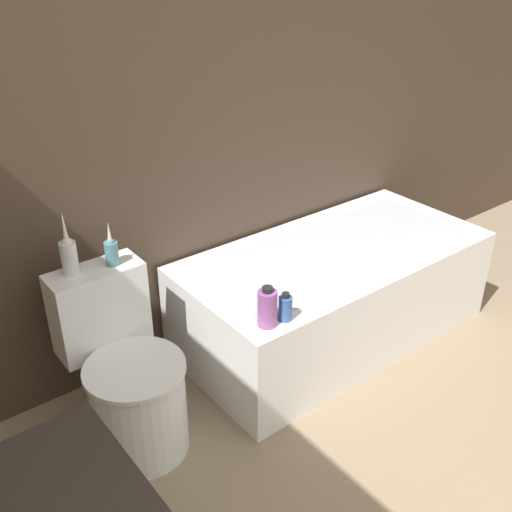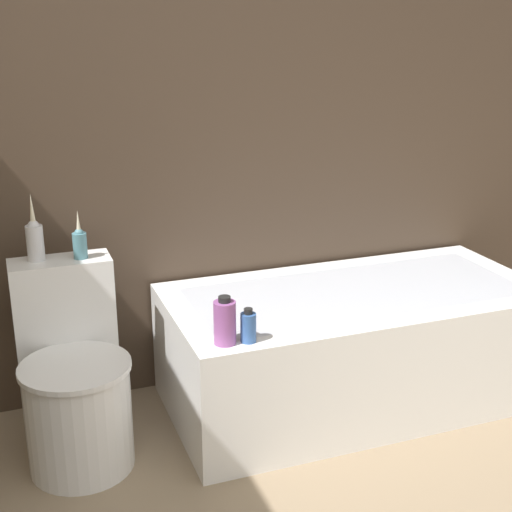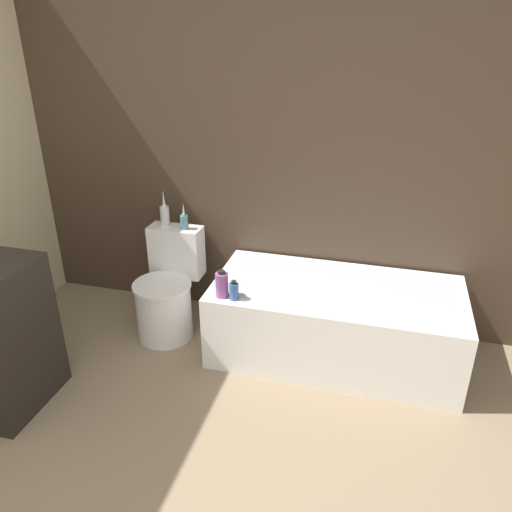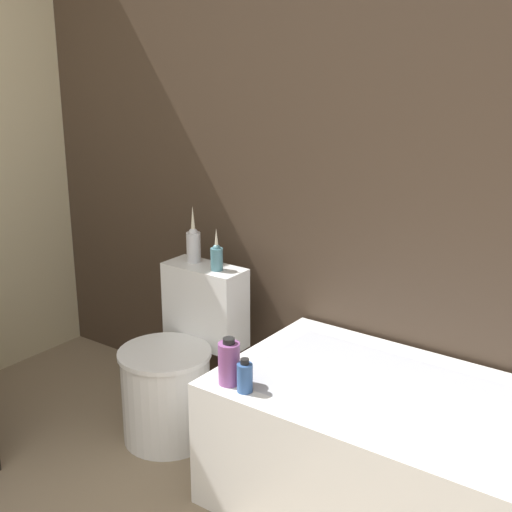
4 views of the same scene
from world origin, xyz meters
name	(u,v)px [view 1 (image 1 of 4)]	position (x,y,z in m)	size (l,w,h in m)	color
wall_back_tiled	(148,97)	(0.00, 2.37, 1.30)	(6.40, 0.06, 2.60)	#423326
bathtub	(333,292)	(0.74, 1.93, 0.26)	(1.60, 0.78, 0.51)	white
toilet	(128,380)	(-0.45, 1.91, 0.30)	(0.41, 0.57, 0.73)	white
vase_gold	(69,254)	(-0.53, 2.13, 0.82)	(0.06, 0.06, 0.26)	silver
vase_silver	(111,250)	(-0.37, 2.10, 0.80)	(0.05, 0.05, 0.19)	teal
shampoo_bottle_tall	(267,308)	(0.06, 1.64, 0.59)	(0.08, 0.08, 0.18)	#8C4C8C
shampoo_bottle_short	(285,308)	(0.14, 1.62, 0.57)	(0.06, 0.06, 0.13)	#335999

